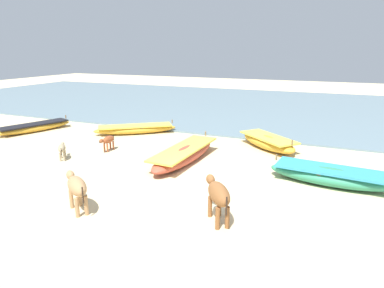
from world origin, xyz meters
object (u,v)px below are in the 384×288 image
fishing_boat_6 (135,129)px  cow_adult_tan (77,187)px  calf_near_rust (108,140)px  fishing_boat_0 (330,176)px  fishing_boat_2 (268,142)px  fishing_boat_3 (184,154)px  fishing_boat_5 (34,127)px  calf_far_dun (62,149)px  cow_second_adult_brown (218,194)px

fishing_boat_6 → cow_adult_tan: bearing=-104.6°
calf_near_rust → fishing_boat_0: bearing=87.9°
fishing_boat_2 → fishing_boat_3: 4.08m
fishing_boat_0 → fishing_boat_2: 4.26m
fishing_boat_5 → calf_near_rust: 5.96m
fishing_boat_6 → calf_far_dun: fishing_boat_6 is taller
fishing_boat_6 → calf_near_rust: bearing=-116.0°
fishing_boat_3 → cow_second_adult_brown: 4.86m
fishing_boat_0 → fishing_boat_6: fishing_boat_0 is taller
fishing_boat_0 → calf_near_rust: size_ratio=3.89×
cow_adult_tan → calf_far_dun: (-3.63, 3.28, -0.26)m
fishing_boat_6 → fishing_boat_2: bearing=-36.9°
fishing_boat_5 → fishing_boat_6: 5.50m
fishing_boat_3 → calf_far_dun: fishing_boat_3 is taller
calf_near_rust → calf_far_dun: calf_near_rust is taller
fishing_boat_0 → cow_adult_tan: cow_adult_tan is taller
fishing_boat_0 → fishing_boat_3: 5.31m
fishing_boat_3 → cow_adult_tan: size_ratio=3.37×
fishing_boat_6 → cow_second_adult_brown: (6.90, -7.12, 0.50)m
fishing_boat_5 → calf_near_rust: calf_near_rust is taller
fishing_boat_2 → cow_adult_tan: cow_adult_tan is taller
fishing_boat_2 → cow_adult_tan: bearing=-73.4°
cow_second_adult_brown → fishing_boat_2: bearing=-35.5°
cow_second_adult_brown → calf_far_dun: bearing=36.4°
calf_far_dun → fishing_boat_5: bearing=19.0°
fishing_boat_2 → cow_second_adult_brown: size_ratio=2.21×
fishing_boat_5 → cow_second_adult_brown: size_ratio=2.84×
fishing_boat_0 → fishing_boat_5: bearing=-0.6°
fishing_boat_3 → fishing_boat_0: bearing=-90.4°
cow_adult_tan → calf_far_dun: cow_adult_tan is taller
fishing_boat_0 → cow_second_adult_brown: cow_second_adult_brown is taller
fishing_boat_3 → cow_second_adult_brown: (2.72, -4.01, 0.44)m
fishing_boat_3 → cow_second_adult_brown: size_ratio=3.19×
fishing_boat_0 → fishing_boat_3: (-5.30, 0.31, -0.00)m
fishing_boat_0 → calf_far_dun: (-9.89, -1.33, 0.14)m
calf_near_rust → fishing_boat_5: bearing=-103.4°
fishing_boat_5 → cow_adult_tan: cow_adult_tan is taller
fishing_boat_2 → calf_near_rust: fishing_boat_2 is taller
cow_adult_tan → calf_near_rust: size_ratio=1.34×
fishing_boat_3 → calf_far_dun: (-4.59, -1.64, 0.14)m
fishing_boat_0 → cow_second_adult_brown: size_ratio=2.75×
fishing_boat_0 → calf_far_dun: fishing_boat_0 is taller
fishing_boat_5 → calf_near_rust: bearing=-84.5°
fishing_boat_2 → calf_far_dun: (-7.29, -4.70, 0.14)m
cow_second_adult_brown → fishing_boat_3: bearing=-1.5°
fishing_boat_3 → fishing_boat_5: (-9.41, 1.40, -0.06)m
fishing_boat_0 → calf_near_rust: (-8.91, 0.33, 0.17)m
fishing_boat_6 → fishing_boat_0: bearing=-56.2°
fishing_boat_2 → cow_second_adult_brown: 7.08m
fishing_boat_0 → fishing_boat_5: size_ratio=0.97×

